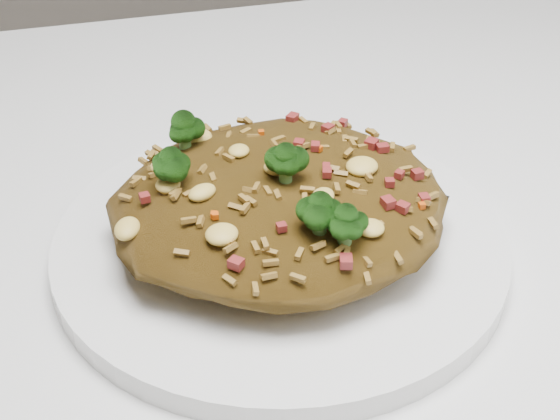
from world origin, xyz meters
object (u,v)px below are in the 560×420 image
object	(u,v)px
dining_table	(410,362)
fried_rice	(279,191)
fork	(334,170)
plate	(280,242)

from	to	relation	value
dining_table	fried_rice	size ratio (longest dim) A/B	6.53
dining_table	fried_rice	distance (m)	0.16
dining_table	fork	distance (m)	0.13
dining_table	plate	xyz separation A→B (m)	(-0.08, 0.02, 0.10)
plate	fried_rice	distance (m)	0.03
fork	plate	bearing A→B (deg)	-90.39
fried_rice	fork	xyz separation A→B (m)	(0.05, 0.05, -0.03)
dining_table	fork	size ratio (longest dim) A/B	9.45
dining_table	fork	bearing A→B (deg)	112.89
plate	fried_rice	bearing A→B (deg)	-141.59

